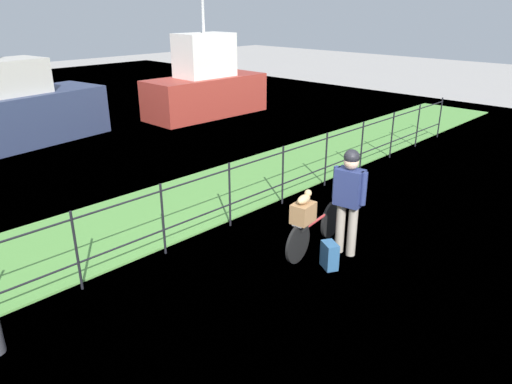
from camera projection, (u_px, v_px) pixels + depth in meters
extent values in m
plane|color=#9E9993|center=(311.00, 293.00, 6.37)|extent=(60.00, 60.00, 0.00)
cube|color=#569342|center=(153.00, 215.00, 8.72)|extent=(27.00, 2.40, 0.03)
plane|color=#426684|center=(1.00, 140.00, 13.59)|extent=(30.00, 30.00, 0.00)
cylinder|color=black|center=(77.00, 251.00, 6.26)|extent=(0.04, 0.04, 1.16)
cylinder|color=black|center=(163.00, 220.00, 7.18)|extent=(0.04, 0.04, 1.16)
cylinder|color=black|center=(230.00, 195.00, 8.11)|extent=(0.04, 0.04, 1.16)
cylinder|color=black|center=(283.00, 176.00, 9.04)|extent=(0.04, 0.04, 1.16)
cylinder|color=black|center=(326.00, 160.00, 9.96)|extent=(0.04, 0.04, 1.16)
cylinder|color=black|center=(362.00, 146.00, 10.89)|extent=(0.04, 0.04, 1.16)
cylinder|color=black|center=(392.00, 135.00, 11.82)|extent=(0.04, 0.04, 1.16)
cylinder|color=black|center=(418.00, 126.00, 12.74)|extent=(0.04, 0.04, 1.16)
cylinder|color=black|center=(440.00, 118.00, 13.67)|extent=(0.04, 0.04, 1.16)
cylinder|color=black|center=(199.00, 216.00, 7.71)|extent=(18.00, 0.03, 0.03)
cylinder|color=black|center=(197.00, 180.00, 7.47)|extent=(18.00, 0.03, 0.03)
cylinder|color=black|center=(331.00, 220.00, 7.82)|extent=(0.62, 0.13, 0.62)
cylinder|color=black|center=(298.00, 243.00, 7.04)|extent=(0.62, 0.13, 0.62)
cylinder|color=#9E2D2D|center=(316.00, 221.00, 7.37)|extent=(0.81, 0.15, 0.04)
cube|color=black|center=(303.00, 228.00, 7.05)|extent=(0.21, 0.12, 0.06)
cube|color=slate|center=(303.00, 222.00, 7.02)|extent=(0.38, 0.21, 0.02)
cube|color=olive|center=(303.00, 213.00, 6.96)|extent=(0.39, 0.31, 0.30)
ellipsoid|color=tan|center=(304.00, 199.00, 6.88)|extent=(0.30, 0.18, 0.13)
sphere|color=tan|center=(308.00, 193.00, 6.95)|extent=(0.11, 0.11, 0.11)
cylinder|color=gray|center=(340.00, 228.00, 7.31)|extent=(0.14, 0.14, 0.82)
cylinder|color=gray|center=(352.00, 231.00, 7.20)|extent=(0.14, 0.14, 0.82)
cube|color=navy|center=(349.00, 187.00, 7.00)|extent=(0.31, 0.43, 0.56)
cylinder|color=navy|center=(336.00, 182.00, 7.11)|extent=(0.10, 0.10, 0.50)
cylinder|color=navy|center=(363.00, 189.00, 6.87)|extent=(0.10, 0.10, 0.50)
sphere|color=tan|center=(351.00, 162.00, 6.86)|extent=(0.22, 0.22, 0.22)
sphere|color=black|center=(352.00, 157.00, 6.83)|extent=(0.23, 0.23, 0.23)
cube|color=#28517A|center=(330.00, 255.00, 6.93)|extent=(0.29, 0.33, 0.40)
cube|color=#9E3328|center=(206.00, 96.00, 16.42)|extent=(4.33, 1.74, 1.33)
cube|color=silver|center=(205.00, 55.00, 15.92)|extent=(1.91, 1.21, 1.42)
cylinder|color=#B2B2B2|center=(203.00, 7.00, 15.36)|extent=(0.10, 0.10, 1.60)
cube|color=#2D3856|center=(6.00, 122.00, 12.71)|extent=(5.63, 2.59, 1.38)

